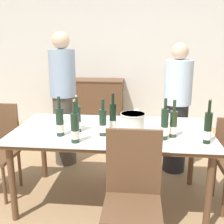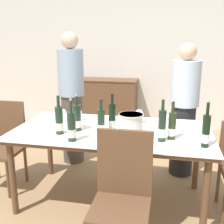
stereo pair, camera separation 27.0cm
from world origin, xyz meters
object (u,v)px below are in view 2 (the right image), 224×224
object	(u,v)px
chair_near_front	(122,190)
chair_left_end	(4,140)
dining_table	(112,136)
sideboard_cabinet	(104,104)
wine_bottle_1	(112,118)
wine_bottle_4	(77,119)
wine_bottle_3	(72,127)
wine_bottle_6	(172,126)
wine_glass_1	(63,113)
wine_bottle_0	(206,132)
person_guest_left	(184,112)
wine_glass_0	(79,113)
wine_bottle_2	(101,123)
person_host	(72,99)
wine_glass_4	(139,114)
ice_bucket	(131,125)
wine_bottle_7	(162,127)
wine_bottle_5	(59,121)
wine_glass_2	(170,118)
wine_glass_3	(77,117)

from	to	relation	value
chair_near_front	chair_left_end	bearing A→B (deg)	150.83
dining_table	sideboard_cabinet	bearing A→B (deg)	105.29
wine_bottle_1	wine_bottle_4	distance (m)	0.34
wine_bottle_3	wine_bottle_6	xyz separation A→B (m)	(0.85, 0.22, -0.01)
sideboard_cabinet	wine_glass_1	xyz separation A→B (m)	(0.08, -2.20, 0.41)
wine_bottle_0	person_guest_left	size ratio (longest dim) A/B	0.25
wine_bottle_3	wine_glass_0	world-z (taller)	wine_bottle_3
person_guest_left	dining_table	bearing A→B (deg)	-132.80
dining_table	wine_bottle_2	distance (m)	0.26
wine_bottle_6	wine_glass_0	bearing A→B (deg)	159.33
person_host	wine_bottle_0	bearing A→B (deg)	-36.07
wine_glass_4	person_host	xyz separation A→B (m)	(-0.95, 0.58, -0.00)
wine_bottle_0	ice_bucket	bearing A→B (deg)	168.50
wine_bottle_7	wine_glass_0	xyz separation A→B (m)	(-0.89, 0.44, -0.05)
sideboard_cabinet	wine_bottle_3	bearing A→B (deg)	-82.34
wine_bottle_6	chair_near_front	xyz separation A→B (m)	(-0.34, -0.59, -0.33)
wine_bottle_3	wine_glass_0	xyz separation A→B (m)	(-0.13, 0.59, -0.04)
wine_bottle_6	wine_bottle_1	bearing A→B (deg)	171.67
wine_glass_4	person_guest_left	world-z (taller)	person_guest_left
wine_glass_0	wine_glass_1	xyz separation A→B (m)	(-0.16, -0.05, 0.01)
wine_bottle_1	wine_bottle_3	size ratio (longest dim) A/B	1.00
wine_bottle_1	ice_bucket	bearing A→B (deg)	-24.30
wine_bottle_4	wine_glass_0	xyz separation A→B (m)	(-0.08, 0.31, -0.03)
ice_bucket	wine_bottle_6	size ratio (longest dim) A/B	0.67
ice_bucket	wine_bottle_3	xyz separation A→B (m)	(-0.49, -0.22, 0.01)
wine_bottle_5	wine_bottle_6	distance (m)	1.03
wine_bottle_4	wine_bottle_6	distance (m)	0.90
wine_bottle_2	wine_bottle_6	size ratio (longest dim) A/B	1.00
wine_bottle_5	wine_bottle_2	bearing A→B (deg)	6.29
wine_bottle_7	chair_near_front	xyz separation A→B (m)	(-0.26, -0.52, -0.34)
sideboard_cabinet	ice_bucket	world-z (taller)	ice_bucket
dining_table	wine_glass_4	bearing A→B (deg)	49.96
chair_near_front	wine_bottle_3	bearing A→B (deg)	144.30
wine_bottle_1	person_guest_left	distance (m)	1.10
wine_glass_1	person_host	xyz separation A→B (m)	(-0.14, 0.68, 0.00)
ice_bucket	wine_glass_2	bearing A→B (deg)	47.30
wine_bottle_6	wine_glass_1	bearing A→B (deg)	164.53
wine_bottle_1	chair_left_end	distance (m)	1.33
wine_bottle_6	wine_glass_2	xyz separation A→B (m)	(-0.02, 0.36, -0.03)
wine_glass_3	chair_left_end	xyz separation A→B (m)	(-0.90, 0.08, -0.34)
dining_table	wine_bottle_4	xyz separation A→B (m)	(-0.33, -0.09, 0.19)
wine_bottle_7	wine_bottle_2	bearing A→B (deg)	175.06
ice_bucket	chair_near_front	bearing A→B (deg)	-87.76
wine_bottle_1	wine_bottle_2	xyz separation A→B (m)	(-0.08, -0.11, -0.01)
wine_bottle_1	wine_glass_1	size ratio (longest dim) A/B	2.69
person_host	wine_bottle_1	bearing A→B (deg)	-51.48
wine_glass_4	chair_near_front	xyz separation A→B (m)	(-0.00, -1.01, -0.31)
wine_bottle_4	wine_glass_1	xyz separation A→B (m)	(-0.25, 0.26, -0.02)
wine_bottle_5	wine_glass_3	bearing A→B (deg)	66.38
wine_bottle_1	wine_glass_4	bearing A→B (deg)	57.50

